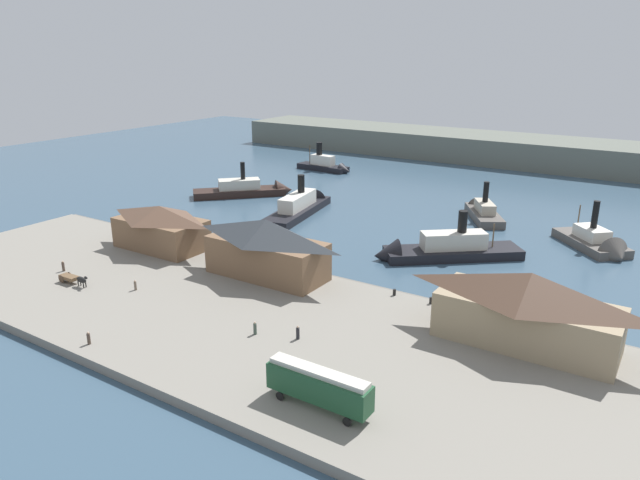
{
  "coord_description": "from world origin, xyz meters",
  "views": [
    {
      "loc": [
        52.23,
        -74.33,
        34.22
      ],
      "look_at": [
        -0.86,
        7.65,
        2.0
      ],
      "focal_mm": 32.82,
      "sensor_mm": 36.0,
      "label": 1
    }
  ],
  "objects_px": {
    "ferry_shed_west_terminal": "(528,308)",
    "pedestrian_near_cart": "(135,285)",
    "horse_cart": "(73,278)",
    "ferry_moored_east": "(303,205)",
    "ferry_outer_harbor": "(327,166)",
    "mooring_post_west": "(128,227)",
    "street_tram": "(319,385)",
    "ferry_shed_customs_shed": "(161,227)",
    "pedestrian_by_tram": "(89,338)",
    "pedestrian_near_east_shed": "(255,328)",
    "ferry_approaching_west": "(436,250)",
    "pedestrian_walking_east": "(63,266)",
    "ferry_near_quay": "(599,244)",
    "ferry_departing_north": "(482,211)",
    "mooring_post_center_east": "(394,292)",
    "mooring_post_center_west": "(431,300)",
    "ferry_shed_east_terminal": "(267,248)",
    "pedestrian_at_waters_edge": "(298,333)",
    "ferry_approaching_east": "(251,190)"
  },
  "relations": [
    {
      "from": "pedestrian_by_tram",
      "to": "pedestrian_near_cart",
      "type": "bearing_deg",
      "value": 120.75
    },
    {
      "from": "street_tram",
      "to": "ferry_near_quay",
      "type": "relative_size",
      "value": 0.68
    },
    {
      "from": "ferry_moored_east",
      "to": "ferry_approaching_west",
      "type": "relative_size",
      "value": 1.14
    },
    {
      "from": "ferry_approaching_west",
      "to": "mooring_post_west",
      "type": "bearing_deg",
      "value": -159.65
    },
    {
      "from": "ferry_shed_west_terminal",
      "to": "ferry_moored_east",
      "type": "xyz_separation_m",
      "value": [
        -57.13,
        37.48,
        -4.2
      ]
    },
    {
      "from": "pedestrian_by_tram",
      "to": "ferry_outer_harbor",
      "type": "relative_size",
      "value": 0.09
    },
    {
      "from": "ferry_shed_east_terminal",
      "to": "ferry_shed_west_terminal",
      "type": "bearing_deg",
      "value": -0.96
    },
    {
      "from": "street_tram",
      "to": "horse_cart",
      "type": "distance_m",
      "value": 47.44
    },
    {
      "from": "ferry_moored_east",
      "to": "ferry_outer_harbor",
      "type": "bearing_deg",
      "value": 115.5
    },
    {
      "from": "horse_cart",
      "to": "ferry_moored_east",
      "type": "distance_m",
      "value": 55.01
    },
    {
      "from": "horse_cart",
      "to": "ferry_outer_harbor",
      "type": "xyz_separation_m",
      "value": [
        -16.13,
        95.27,
        -0.57
      ]
    },
    {
      "from": "ferry_shed_west_terminal",
      "to": "ferry_departing_north",
      "type": "distance_m",
      "value": 59.32
    },
    {
      "from": "street_tram",
      "to": "ferry_approaching_east",
      "type": "xyz_separation_m",
      "value": [
        -62.95,
        66.47,
        -2.22
      ]
    },
    {
      "from": "pedestrian_walking_east",
      "to": "mooring_post_center_west",
      "type": "bearing_deg",
      "value": 20.47
    },
    {
      "from": "mooring_post_west",
      "to": "ferry_approaching_west",
      "type": "distance_m",
      "value": 57.6
    },
    {
      "from": "street_tram",
      "to": "pedestrian_at_waters_edge",
      "type": "distance_m",
      "value": 14.2
    },
    {
      "from": "pedestrian_by_tram",
      "to": "ferry_approaching_east",
      "type": "height_order",
      "value": "ferry_approaching_east"
    },
    {
      "from": "pedestrian_near_east_shed",
      "to": "ferry_near_quay",
      "type": "xyz_separation_m",
      "value": [
        29.43,
        59.49,
        -0.76
      ]
    },
    {
      "from": "pedestrian_walking_east",
      "to": "ferry_moored_east",
      "type": "xyz_separation_m",
      "value": [
        9.09,
        52.54,
        -0.46
      ]
    },
    {
      "from": "ferry_departing_north",
      "to": "ferry_near_quay",
      "type": "relative_size",
      "value": 1.05
    },
    {
      "from": "ferry_departing_north",
      "to": "ferry_approaching_west",
      "type": "distance_m",
      "value": 29.61
    },
    {
      "from": "pedestrian_near_cart",
      "to": "ferry_approaching_east",
      "type": "height_order",
      "value": "ferry_approaching_east"
    },
    {
      "from": "pedestrian_at_waters_edge",
      "to": "ferry_outer_harbor",
      "type": "xyz_separation_m",
      "value": [
        -53.46,
        91.34,
        -0.43
      ]
    },
    {
      "from": "ferry_shed_customs_shed",
      "to": "pedestrian_by_tram",
      "type": "distance_m",
      "value": 34.8
    },
    {
      "from": "pedestrian_near_east_shed",
      "to": "pedestrian_near_cart",
      "type": "xyz_separation_m",
      "value": [
        -22.98,
        1.32,
        -0.07
      ]
    },
    {
      "from": "mooring_post_center_west",
      "to": "ferry_moored_east",
      "type": "distance_m",
      "value": 54.57
    },
    {
      "from": "ferry_shed_west_terminal",
      "to": "ferry_moored_east",
      "type": "relative_size",
      "value": 0.78
    },
    {
      "from": "ferry_shed_east_terminal",
      "to": "horse_cart",
      "type": "bearing_deg",
      "value": -140.36
    },
    {
      "from": "ferry_moored_east",
      "to": "ferry_departing_north",
      "type": "bearing_deg",
      "value": 26.49
    },
    {
      "from": "ferry_shed_customs_shed",
      "to": "pedestrian_near_east_shed",
      "type": "distance_m",
      "value": 37.72
    },
    {
      "from": "ferry_shed_east_terminal",
      "to": "ferry_departing_north",
      "type": "height_order",
      "value": "ferry_shed_east_terminal"
    },
    {
      "from": "ferry_shed_customs_shed",
      "to": "pedestrian_near_east_shed",
      "type": "relative_size",
      "value": 9.63
    },
    {
      "from": "pedestrian_walking_east",
      "to": "ferry_outer_harbor",
      "type": "distance_m",
      "value": 93.45
    },
    {
      "from": "ferry_shed_west_terminal",
      "to": "pedestrian_by_tram",
      "type": "height_order",
      "value": "ferry_shed_west_terminal"
    },
    {
      "from": "pedestrian_near_cart",
      "to": "mooring_post_west",
      "type": "height_order",
      "value": "pedestrian_near_cart"
    },
    {
      "from": "street_tram",
      "to": "ferry_outer_harbor",
      "type": "xyz_separation_m",
      "value": [
        -63.11,
        101.62,
        -2.04
      ]
    },
    {
      "from": "ferry_shed_west_terminal",
      "to": "mooring_post_center_west",
      "type": "distance_m",
      "value": 14.91
    },
    {
      "from": "ferry_shed_east_terminal",
      "to": "pedestrian_near_east_shed",
      "type": "height_order",
      "value": "ferry_shed_east_terminal"
    },
    {
      "from": "street_tram",
      "to": "ferry_outer_harbor",
      "type": "distance_m",
      "value": 119.64
    },
    {
      "from": "ferry_outer_harbor",
      "to": "ferry_approaching_west",
      "type": "bearing_deg",
      "value": -43.8
    },
    {
      "from": "pedestrian_by_tram",
      "to": "pedestrian_near_cart",
      "type": "height_order",
      "value": "pedestrian_by_tram"
    },
    {
      "from": "ferry_shed_customs_shed",
      "to": "ferry_approaching_west",
      "type": "xyz_separation_m",
      "value": [
        40.51,
        23.89,
        -3.56
      ]
    },
    {
      "from": "mooring_post_center_west",
      "to": "ferry_moored_east",
      "type": "xyz_separation_m",
      "value": [
        -43.54,
        32.89,
        -0.14
      ]
    },
    {
      "from": "ferry_shed_east_terminal",
      "to": "horse_cart",
      "type": "xyz_separation_m",
      "value": [
        -21.82,
        -18.08,
        -3.6
      ]
    },
    {
      "from": "ferry_approaching_west",
      "to": "pedestrian_at_waters_edge",
      "type": "bearing_deg",
      "value": -92.46
    },
    {
      "from": "pedestrian_by_tram",
      "to": "pedestrian_walking_east",
      "type": "distance_m",
      "value": 26.76
    },
    {
      "from": "horse_cart",
      "to": "pedestrian_by_tram",
      "type": "xyz_separation_m",
      "value": [
        17.55,
        -10.4,
        -0.2
      ]
    },
    {
      "from": "ferry_shed_customs_shed",
      "to": "mooring_post_center_east",
      "type": "height_order",
      "value": "ferry_shed_customs_shed"
    },
    {
      "from": "mooring_post_center_east",
      "to": "ferry_near_quay",
      "type": "xyz_separation_m",
      "value": [
        20.45,
        39.72,
        -0.46
      ]
    },
    {
      "from": "ferry_shed_west_terminal",
      "to": "pedestrian_near_cart",
      "type": "relative_size",
      "value": 13.71
    }
  ]
}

